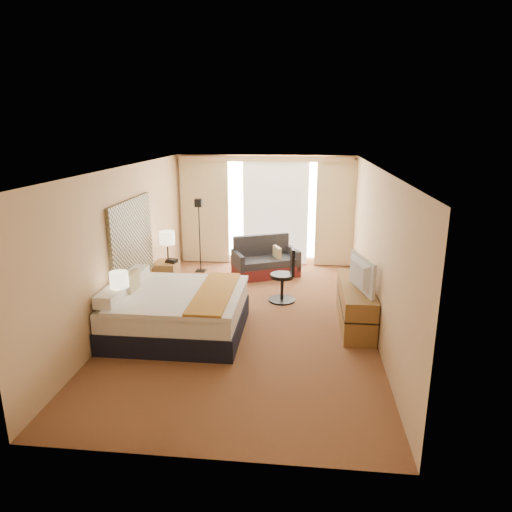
# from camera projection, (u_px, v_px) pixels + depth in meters

# --- Properties ---
(floor) EXTENTS (4.20, 7.00, 0.02)m
(floor) POSITION_uv_depth(u_px,v_px,m) (248.00, 319.00, 7.95)
(floor) COLOR #5B271A
(floor) RESTS_ON ground
(ceiling) EXTENTS (4.20, 7.00, 0.02)m
(ceiling) POSITION_uv_depth(u_px,v_px,m) (247.00, 168.00, 7.24)
(ceiling) COLOR white
(ceiling) RESTS_ON wall_back
(wall_back) EXTENTS (4.20, 0.02, 2.60)m
(wall_back) POSITION_uv_depth(u_px,v_px,m) (265.00, 210.00, 10.94)
(wall_back) COLOR #DBBA85
(wall_back) RESTS_ON ground
(wall_front) EXTENTS (4.20, 0.02, 2.60)m
(wall_front) POSITION_uv_depth(u_px,v_px,m) (201.00, 342.00, 4.24)
(wall_front) COLOR #DBBA85
(wall_front) RESTS_ON ground
(wall_left) EXTENTS (0.02, 7.00, 2.60)m
(wall_left) POSITION_uv_depth(u_px,v_px,m) (126.00, 244.00, 7.80)
(wall_left) COLOR #DBBA85
(wall_left) RESTS_ON ground
(wall_right) EXTENTS (0.02, 7.00, 2.60)m
(wall_right) POSITION_uv_depth(u_px,v_px,m) (376.00, 250.00, 7.38)
(wall_right) COLOR #DBBA85
(wall_right) RESTS_ON ground
(headboard) EXTENTS (0.06, 1.85, 1.50)m
(headboard) POSITION_uv_depth(u_px,v_px,m) (132.00, 242.00, 8.00)
(headboard) COLOR black
(headboard) RESTS_ON wall_left
(nightstand_left) EXTENTS (0.45, 0.52, 0.55)m
(nightstand_left) POSITION_uv_depth(u_px,v_px,m) (119.00, 325.00, 7.06)
(nightstand_left) COLOR olive
(nightstand_left) RESTS_ON floor
(nightstand_right) EXTENTS (0.45, 0.52, 0.55)m
(nightstand_right) POSITION_uv_depth(u_px,v_px,m) (167.00, 275.00, 9.45)
(nightstand_right) COLOR olive
(nightstand_right) RESTS_ON floor
(media_dresser) EXTENTS (0.50, 1.80, 0.70)m
(media_dresser) POSITION_uv_depth(u_px,v_px,m) (355.00, 304.00, 7.66)
(media_dresser) COLOR olive
(media_dresser) RESTS_ON floor
(window) EXTENTS (2.30, 0.02, 2.30)m
(window) POSITION_uv_depth(u_px,v_px,m) (276.00, 210.00, 10.88)
(window) COLOR white
(window) RESTS_ON wall_back
(curtains) EXTENTS (4.12, 0.19, 2.56)m
(curtains) POSITION_uv_depth(u_px,v_px,m) (265.00, 207.00, 10.80)
(curtains) COLOR beige
(curtains) RESTS_ON floor
(bed) EXTENTS (2.08, 1.90, 1.01)m
(bed) POSITION_uv_depth(u_px,v_px,m) (177.00, 311.00, 7.33)
(bed) COLOR black
(bed) RESTS_ON floor
(loveseat) EXTENTS (1.59, 1.27, 0.88)m
(loveseat) POSITION_uv_depth(u_px,v_px,m) (265.00, 263.00, 10.24)
(loveseat) COLOR maroon
(loveseat) RESTS_ON floor
(floor_lamp) EXTENTS (0.21, 0.21, 1.69)m
(floor_lamp) POSITION_uv_depth(u_px,v_px,m) (199.00, 221.00, 10.26)
(floor_lamp) COLOR black
(floor_lamp) RESTS_ON floor
(desk_chair) EXTENTS (0.51, 0.51, 1.06)m
(desk_chair) POSITION_uv_depth(u_px,v_px,m) (285.00, 277.00, 8.66)
(desk_chair) COLOR black
(desk_chair) RESTS_ON floor
(lamp_left) EXTENTS (0.28, 0.28, 0.58)m
(lamp_left) POSITION_uv_depth(u_px,v_px,m) (119.00, 280.00, 6.87)
(lamp_left) COLOR black
(lamp_left) RESTS_ON nightstand_left
(lamp_right) EXTENTS (0.31, 0.31, 0.65)m
(lamp_right) POSITION_uv_depth(u_px,v_px,m) (167.00, 239.00, 9.22)
(lamp_right) COLOR black
(lamp_right) RESTS_ON nightstand_right
(tissue_box) EXTENTS (0.11, 0.11, 0.10)m
(tissue_box) POSITION_uv_depth(u_px,v_px,m) (123.00, 307.00, 6.92)
(tissue_box) COLOR #839DCB
(tissue_box) RESTS_ON nightstand_left
(telephone) EXTENTS (0.23, 0.21, 0.08)m
(telephone) POSITION_uv_depth(u_px,v_px,m) (172.00, 261.00, 9.32)
(telephone) COLOR black
(telephone) RESTS_ON nightstand_right
(television) EXTENTS (0.37, 0.97, 0.56)m
(television) POSITION_uv_depth(u_px,v_px,m) (356.00, 274.00, 7.24)
(television) COLOR black
(television) RESTS_ON media_dresser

